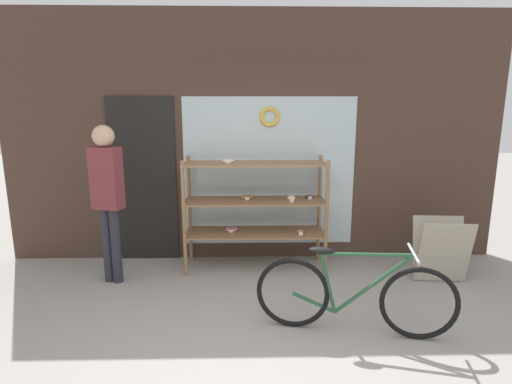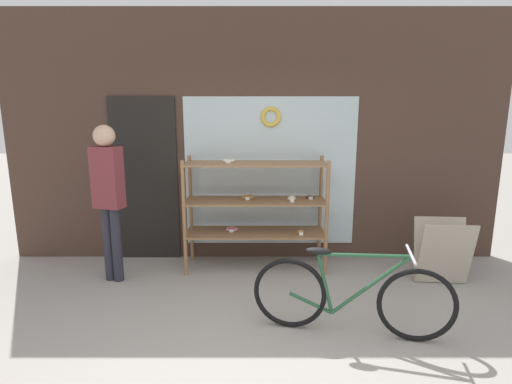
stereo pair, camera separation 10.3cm
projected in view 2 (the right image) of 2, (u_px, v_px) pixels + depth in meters
ground_plane at (255, 364)px, 3.11m from camera, size 30.00×30.00×0.00m
storefront_facade at (253, 142)px, 5.09m from camera, size 6.35×0.13×3.14m
display_case at (257, 202)px, 4.84m from camera, size 1.70×0.53×1.38m
bicycle at (352, 296)px, 3.46m from camera, size 1.70×0.53×0.79m
sandwich_board at (444, 252)px, 4.48m from camera, size 0.60×0.42×0.73m
pedestrian at (110, 190)px, 4.43m from camera, size 0.36×0.26×1.78m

